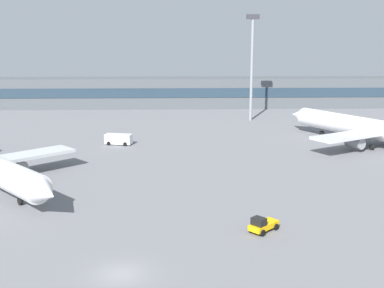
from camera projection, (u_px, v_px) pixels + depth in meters
name	position (u px, v px, depth m)	size (l,w,h in m)	color
ground_plane	(148.00, 162.00, 81.04)	(400.00, 400.00, 0.00)	slate
terminal_building	(161.00, 92.00, 147.06)	(158.38, 12.13, 9.00)	#4C5156
airplane_mid	(372.00, 129.00, 92.17)	(29.42, 40.45, 11.06)	silver
baggage_tug_yellow	(262.00, 225.00, 51.12)	(3.66, 3.55, 1.75)	#F2B20C
service_van_white	(119.00, 139.00, 94.06)	(5.52, 3.20, 2.08)	white
floodlight_tower_west	(252.00, 60.00, 119.89)	(3.20, 0.80, 26.49)	gray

